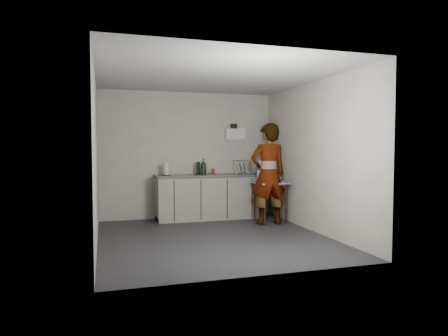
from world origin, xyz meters
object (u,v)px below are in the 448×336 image
object	(u,v)px
kitchen_counter	(210,198)
soda_can	(213,171)
standing_man	(268,174)
soap_bottle	(203,167)
side_table	(270,187)
dish_rack	(241,171)
bakery_box	(267,177)
paper_towel	(166,169)
dark_bottle	(198,168)

from	to	relation	value
kitchen_counter	soda_can	distance (m)	0.55
standing_man	soap_bottle	distance (m)	1.35
side_table	dish_rack	xyz separation A→B (m)	(-0.35, 0.70, 0.29)
bakery_box	soap_bottle	bearing A→B (deg)	146.97
dish_rack	side_table	bearing A→B (deg)	-63.56
side_table	standing_man	world-z (taller)	standing_man
soap_bottle	kitchen_counter	bearing A→B (deg)	23.15
standing_man	soap_bottle	world-z (taller)	standing_man
side_table	paper_towel	xyz separation A→B (m)	(-1.91, 0.72, 0.34)
dark_bottle	paper_towel	distance (m)	0.66
dish_rack	soda_can	bearing A→B (deg)	178.77
paper_towel	bakery_box	size ratio (longest dim) A/B	0.60
soap_bottle	bakery_box	size ratio (longest dim) A/B	0.78
side_table	soap_bottle	world-z (taller)	soap_bottle
soda_can	paper_towel	size ratio (longest dim) A/B	0.48
kitchen_counter	dish_rack	world-z (taller)	dish_rack
bakery_box	kitchen_counter	bearing A→B (deg)	140.03
soap_bottle	bakery_box	bearing A→B (deg)	-29.40
soap_bottle	soda_can	size ratio (longest dim) A/B	2.70
dish_rack	kitchen_counter	bearing A→B (deg)	177.59
dark_bottle	side_table	bearing A→B (deg)	-31.16
standing_man	paper_towel	bearing A→B (deg)	-28.00
kitchen_counter	soda_can	bearing A→B (deg)	-14.78
dish_rack	bakery_box	distance (m)	0.74
standing_man	dish_rack	world-z (taller)	standing_man
paper_towel	bakery_box	world-z (taller)	bakery_box
kitchen_counter	soap_bottle	xyz separation A→B (m)	(-0.17, -0.07, 0.65)
dish_rack	dark_bottle	bearing A→B (deg)	176.07
soda_can	paper_towel	distance (m)	0.96
soap_bottle	paper_towel	world-z (taller)	soap_bottle
side_table	dark_bottle	bearing A→B (deg)	144.58
soap_bottle	dark_bottle	world-z (taller)	soap_bottle
paper_towel	bakery_box	bearing A→B (deg)	-20.54
dark_bottle	kitchen_counter	bearing A→B (deg)	-7.99
kitchen_counter	dish_rack	distance (m)	0.86
dark_bottle	bakery_box	distance (m)	1.41
standing_man	side_table	bearing A→B (deg)	-124.31
soda_can	dark_bottle	bearing A→B (deg)	170.72
soda_can	standing_man	bearing A→B (deg)	-46.87
bakery_box	dark_bottle	bearing A→B (deg)	144.85
kitchen_counter	bakery_box	size ratio (longest dim) A/B	5.34
dark_bottle	dish_rack	size ratio (longest dim) A/B	0.63
soap_bottle	standing_man	bearing A→B (deg)	-38.33
side_table	soda_can	distance (m)	1.22
dish_rack	standing_man	bearing A→B (deg)	-75.40
paper_towel	kitchen_counter	bearing A→B (deg)	0.36
soda_can	dish_rack	size ratio (longest dim) A/B	0.29
kitchen_counter	dish_rack	size ratio (longest dim) A/B	5.42
soap_bottle	dark_bottle	xyz separation A→B (m)	(-0.08, 0.11, -0.03)
paper_towel	dish_rack	xyz separation A→B (m)	(1.56, -0.02, -0.05)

